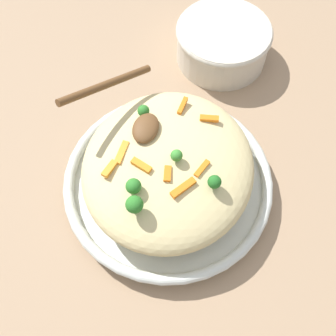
# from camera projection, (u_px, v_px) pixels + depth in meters

# --- Properties ---
(ground_plane) EXTENTS (2.40, 2.40, 0.00)m
(ground_plane) POSITION_uv_depth(u_px,v_px,m) (168.00, 188.00, 0.70)
(ground_plane) COLOR #9E7F60
(serving_bowl) EXTENTS (0.35, 0.35, 0.04)m
(serving_bowl) POSITION_uv_depth(u_px,v_px,m) (168.00, 182.00, 0.68)
(serving_bowl) COLOR silver
(serving_bowl) RESTS_ON ground_plane
(pasta_mound) EXTENTS (0.29, 0.27, 0.08)m
(pasta_mound) POSITION_uv_depth(u_px,v_px,m) (168.00, 166.00, 0.63)
(pasta_mound) COLOR #DBC689
(pasta_mound) RESTS_ON serving_bowl
(carrot_piece_0) EXTENTS (0.01, 0.03, 0.01)m
(carrot_piece_0) POSITION_uv_depth(u_px,v_px,m) (209.00, 118.00, 0.63)
(carrot_piece_0) COLOR orange
(carrot_piece_0) RESTS_ON pasta_mound
(carrot_piece_1) EXTENTS (0.03, 0.01, 0.01)m
(carrot_piece_1) POSITION_uv_depth(u_px,v_px,m) (184.00, 106.00, 0.64)
(carrot_piece_1) COLOR orange
(carrot_piece_1) RESTS_ON pasta_mound
(carrot_piece_2) EXTENTS (0.04, 0.03, 0.01)m
(carrot_piece_2) POSITION_uv_depth(u_px,v_px,m) (183.00, 188.00, 0.57)
(carrot_piece_2) COLOR orange
(carrot_piece_2) RESTS_ON pasta_mound
(carrot_piece_3) EXTENTS (0.03, 0.02, 0.01)m
(carrot_piece_3) POSITION_uv_depth(u_px,v_px,m) (202.00, 168.00, 0.59)
(carrot_piece_3) COLOR orange
(carrot_piece_3) RESTS_ON pasta_mound
(carrot_piece_4) EXTENTS (0.03, 0.02, 0.01)m
(carrot_piece_4) POSITION_uv_depth(u_px,v_px,m) (109.00, 169.00, 0.59)
(carrot_piece_4) COLOR orange
(carrot_piece_4) RESTS_ON pasta_mound
(carrot_piece_5) EXTENTS (0.03, 0.01, 0.01)m
(carrot_piece_5) POSITION_uv_depth(u_px,v_px,m) (168.00, 174.00, 0.58)
(carrot_piece_5) COLOR orange
(carrot_piece_5) RESTS_ON pasta_mound
(carrot_piece_6) EXTENTS (0.02, 0.03, 0.01)m
(carrot_piece_6) POSITION_uv_depth(u_px,v_px,m) (141.00, 165.00, 0.59)
(carrot_piece_6) COLOR orange
(carrot_piece_6) RESTS_ON pasta_mound
(carrot_piece_7) EXTENTS (0.04, 0.01, 0.01)m
(carrot_piece_7) POSITION_uv_depth(u_px,v_px,m) (122.00, 152.00, 0.60)
(carrot_piece_7) COLOR orange
(carrot_piece_7) RESTS_ON pasta_mound
(broccoli_floret_0) EXTENTS (0.02, 0.02, 0.02)m
(broccoli_floret_0) POSITION_uv_depth(u_px,v_px,m) (177.00, 156.00, 0.58)
(broccoli_floret_0) COLOR #377928
(broccoli_floret_0) RESTS_ON pasta_mound
(broccoli_floret_1) EXTENTS (0.02, 0.02, 0.03)m
(broccoli_floret_1) POSITION_uv_depth(u_px,v_px,m) (214.00, 182.00, 0.57)
(broccoli_floret_1) COLOR #205B1C
(broccoli_floret_1) RESTS_ON pasta_mound
(broccoli_floret_2) EXTENTS (0.03, 0.03, 0.03)m
(broccoli_floret_2) POSITION_uv_depth(u_px,v_px,m) (134.00, 205.00, 0.55)
(broccoli_floret_2) COLOR #296820
(broccoli_floret_2) RESTS_ON pasta_mound
(broccoli_floret_3) EXTENTS (0.02, 0.02, 0.03)m
(broccoli_floret_3) POSITION_uv_depth(u_px,v_px,m) (134.00, 186.00, 0.56)
(broccoli_floret_3) COLOR #296820
(broccoli_floret_3) RESTS_ON pasta_mound
(broccoli_floret_4) EXTENTS (0.02, 0.02, 0.02)m
(broccoli_floret_4) POSITION_uv_depth(u_px,v_px,m) (143.00, 111.00, 0.63)
(broccoli_floret_4) COLOR #296820
(broccoli_floret_4) RESTS_ON pasta_mound
(serving_spoon) EXTENTS (0.16, 0.14, 0.07)m
(serving_spoon) POSITION_uv_depth(u_px,v_px,m) (130.00, 111.00, 0.62)
(serving_spoon) COLOR brown
(serving_spoon) RESTS_ON pasta_mound
(companion_bowl) EXTENTS (0.19, 0.19, 0.08)m
(companion_bowl) POSITION_uv_depth(u_px,v_px,m) (223.00, 42.00, 0.81)
(companion_bowl) COLOR beige
(companion_bowl) RESTS_ON ground_plane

